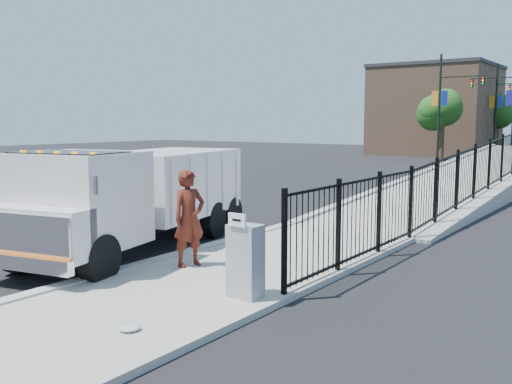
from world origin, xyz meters
The scene contains 16 objects.
ground centered at (0.00, 0.00, 0.00)m, with size 120.00×120.00×0.00m, color black.
sidewalk centered at (1.93, -2.00, 0.06)m, with size 3.55×12.00×0.12m, color #9E998E.
curb centered at (0.00, -2.00, 0.08)m, with size 0.30×12.00×0.16m, color #ADAAA3.
ramp centered at (2.12, 16.00, 0.00)m, with size 3.95×24.00×1.70m, color #9E998E.
iron_fence centered at (3.55, 12.00, 0.90)m, with size 0.10×28.00×1.80m, color black.
truck centered at (-1.43, -0.91, 1.41)m, with size 3.87×7.67×2.51m.
worker centered at (0.90, -1.49, 1.12)m, with size 0.73×0.48×2.00m, color #541D11.
utility_cabinet centered at (3.10, -2.52, 0.75)m, with size 0.55×0.40×1.25m, color gray.
arrow_sign centered at (3.10, -2.74, 1.48)m, with size 0.35×0.04×0.22m, color white.
debris centered at (2.68, -4.74, 0.16)m, with size 0.32×0.32×0.08m, color silver.
light_pole_0 centered at (-4.68, 32.54, 4.36)m, with size 3.77×0.22×8.00m.
light_pole_1 centered at (-0.69, 35.18, 4.36)m, with size 3.78×0.22×8.00m.
light_pole_2 centered at (-3.09, 42.92, 4.36)m, with size 3.78×0.22×8.00m.
tree_0 centered at (-5.43, 34.81, 3.96)m, with size 2.96×2.96×5.48m.
tree_2 centered at (-4.10, 46.77, 3.96)m, with size 2.90×2.90×5.45m.
building centered at (-9.00, 44.00, 4.00)m, with size 10.00×10.00×8.00m, color #8C664C.
Camera 1 is at (8.71, -10.08, 3.09)m, focal length 40.00 mm.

